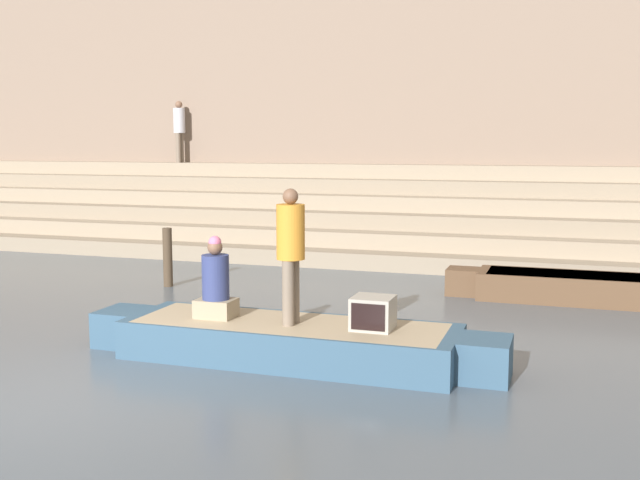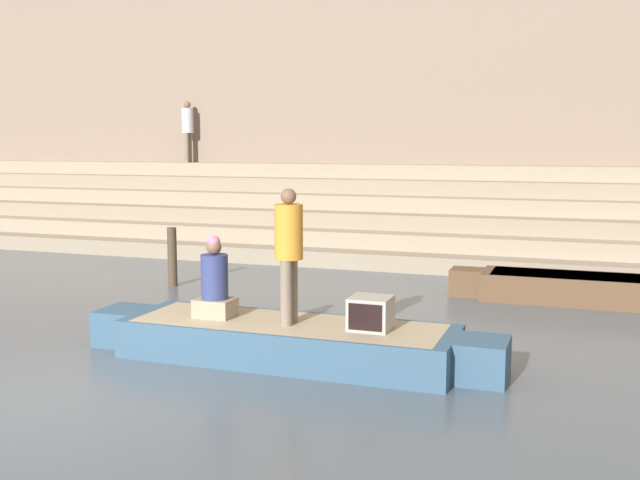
{
  "view_description": "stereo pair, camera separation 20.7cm",
  "coord_description": "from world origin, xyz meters",
  "px_view_note": "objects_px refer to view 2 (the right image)",
  "views": [
    {
      "loc": [
        5.14,
        -6.19,
        2.72
      ],
      "look_at": [
        1.87,
        3.57,
        1.38
      ],
      "focal_mm": 42.0,
      "sensor_mm": 36.0,
      "label": 1
    },
    {
      "loc": [
        5.34,
        -6.12,
        2.72
      ],
      "look_at": [
        1.87,
        3.57,
        1.38
      ],
      "focal_mm": 42.0,
      "sensor_mm": 36.0,
      "label": 2
    }
  ],
  "objects_px": {
    "tv_set": "(371,313)",
    "person_standing": "(289,247)",
    "rowboat_main": "(288,340)",
    "person_rowing": "(215,285)",
    "person_on_steps": "(188,127)",
    "mooring_post": "(172,257)",
    "moored_boat_shore": "(604,289)"
  },
  "relations": [
    {
      "from": "person_standing",
      "to": "moored_boat_shore",
      "type": "bearing_deg",
      "value": 60.98
    },
    {
      "from": "rowboat_main",
      "to": "person_rowing",
      "type": "distance_m",
      "value": 1.2
    },
    {
      "from": "person_rowing",
      "to": "person_on_steps",
      "type": "bearing_deg",
      "value": 116.23
    },
    {
      "from": "moored_boat_shore",
      "to": "person_on_steps",
      "type": "bearing_deg",
      "value": 148.12
    },
    {
      "from": "person_standing",
      "to": "person_on_steps",
      "type": "xyz_separation_m",
      "value": [
        -7.28,
        10.39,
        1.71
      ]
    },
    {
      "from": "person_rowing",
      "to": "moored_boat_shore",
      "type": "xyz_separation_m",
      "value": [
        4.82,
        4.87,
        -0.65
      ]
    },
    {
      "from": "person_rowing",
      "to": "person_on_steps",
      "type": "relative_size",
      "value": 0.62
    },
    {
      "from": "tv_set",
      "to": "person_standing",
      "type": "bearing_deg",
      "value": -173.42
    },
    {
      "from": "mooring_post",
      "to": "moored_boat_shore",
      "type": "bearing_deg",
      "value": 7.45
    },
    {
      "from": "person_standing",
      "to": "person_on_steps",
      "type": "relative_size",
      "value": 0.98
    },
    {
      "from": "person_standing",
      "to": "tv_set",
      "type": "distance_m",
      "value": 1.29
    },
    {
      "from": "person_standing",
      "to": "moored_boat_shore",
      "type": "distance_m",
      "value": 6.3
    },
    {
      "from": "person_rowing",
      "to": "mooring_post",
      "type": "distance_m",
      "value": 4.86
    },
    {
      "from": "person_standing",
      "to": "moored_boat_shore",
      "type": "relative_size",
      "value": 0.32
    },
    {
      "from": "rowboat_main",
      "to": "person_rowing",
      "type": "xyz_separation_m",
      "value": [
        -1.01,
        -0.01,
        0.65
      ]
    },
    {
      "from": "tv_set",
      "to": "person_rowing",
      "type": "bearing_deg",
      "value": -175.8
    },
    {
      "from": "moored_boat_shore",
      "to": "mooring_post",
      "type": "relative_size",
      "value": 4.63
    },
    {
      "from": "person_rowing",
      "to": "mooring_post",
      "type": "height_order",
      "value": "person_rowing"
    },
    {
      "from": "rowboat_main",
      "to": "person_standing",
      "type": "distance_m",
      "value": 1.2
    },
    {
      "from": "person_standing",
      "to": "tv_set",
      "type": "height_order",
      "value": "person_standing"
    },
    {
      "from": "person_on_steps",
      "to": "person_rowing",
      "type": "bearing_deg",
      "value": -81.64
    },
    {
      "from": "person_standing",
      "to": "person_rowing",
      "type": "xyz_separation_m",
      "value": [
        -1.04,
        0.02,
        -0.55
      ]
    },
    {
      "from": "person_rowing",
      "to": "mooring_post",
      "type": "relative_size",
      "value": 0.95
    },
    {
      "from": "tv_set",
      "to": "mooring_post",
      "type": "height_order",
      "value": "mooring_post"
    },
    {
      "from": "person_rowing",
      "to": "mooring_post",
      "type": "xyz_separation_m",
      "value": [
        -2.93,
        3.86,
        -0.34
      ]
    },
    {
      "from": "tv_set",
      "to": "mooring_post",
      "type": "bearing_deg",
      "value": 145.75
    },
    {
      "from": "person_rowing",
      "to": "tv_set",
      "type": "xyz_separation_m",
      "value": [
        2.08,
        0.04,
        -0.22
      ]
    },
    {
      "from": "tv_set",
      "to": "moored_boat_shore",
      "type": "xyz_separation_m",
      "value": [
        2.75,
        4.83,
        -0.43
      ]
    },
    {
      "from": "rowboat_main",
      "to": "person_standing",
      "type": "xyz_separation_m",
      "value": [
        0.03,
        -0.04,
        1.19
      ]
    },
    {
      "from": "tv_set",
      "to": "moored_boat_shore",
      "type": "distance_m",
      "value": 5.57
    },
    {
      "from": "mooring_post",
      "to": "person_rowing",
      "type": "bearing_deg",
      "value": -52.76
    },
    {
      "from": "person_standing",
      "to": "tv_set",
      "type": "bearing_deg",
      "value": 12.2
    }
  ]
}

